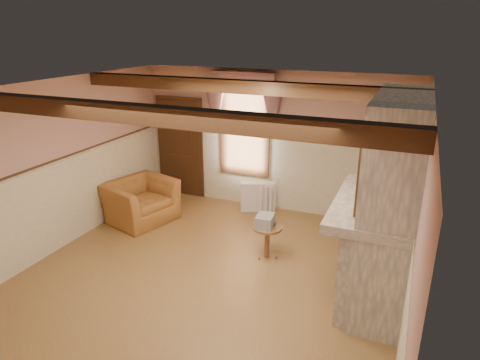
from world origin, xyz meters
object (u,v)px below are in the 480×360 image
at_px(radiator, 258,197).
at_px(bowl, 379,191).
at_px(oil_lamp, 381,181).
at_px(side_table, 267,242).
at_px(armchair, 140,201).
at_px(mantel_clock, 382,179).

height_order(radiator, bowl, bowl).
relative_size(radiator, oil_lamp, 2.50).
height_order(bowl, oil_lamp, oil_lamp).
height_order(radiator, oil_lamp, oil_lamp).
xyz_separation_m(radiator, bowl, (2.44, -1.86, 1.16)).
bearing_deg(oil_lamp, side_table, 179.62).
distance_m(radiator, oil_lamp, 3.24).
bearing_deg(bowl, radiator, 142.72).
distance_m(armchair, radiator, 2.33).
relative_size(armchair, side_table, 2.20).
relative_size(armchair, radiator, 1.73).
xyz_separation_m(armchair, oil_lamp, (4.37, -0.41, 1.17)).
bearing_deg(mantel_clock, bowl, -90.00).
distance_m(armchair, side_table, 2.76).
relative_size(side_table, bowl, 1.63).
height_order(side_table, mantel_clock, mantel_clock).
relative_size(bowl, mantel_clock, 1.40).
relative_size(mantel_clock, oil_lamp, 0.86).
xyz_separation_m(side_table, bowl, (1.64, -0.15, 1.19)).
bearing_deg(radiator, oil_lamp, -57.08).
relative_size(radiator, bowl, 2.08).
bearing_deg(radiator, mantel_clock, -53.57).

